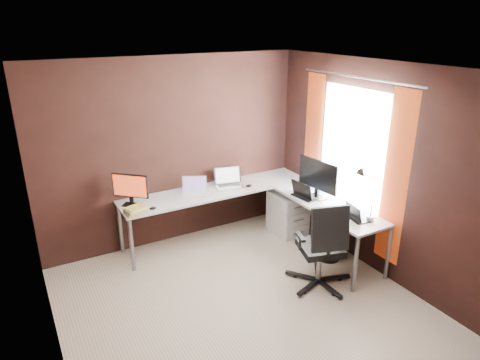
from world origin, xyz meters
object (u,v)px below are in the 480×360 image
at_px(wastebasket, 329,247).
at_px(monitor_right, 318,177).
at_px(desk_lamp, 365,188).
at_px(monitor_left, 130,188).
at_px(laptop_silver, 229,182).
at_px(laptop_black_big, 305,194).
at_px(laptop_black_small, 357,216).
at_px(office_chair, 321,261).
at_px(drawer_pedestal, 288,213).
at_px(laptop_white, 194,190).
at_px(book_stack, 135,210).

bearing_deg(wastebasket, monitor_right, 87.71).
bearing_deg(wastebasket, desk_lamp, -83.96).
bearing_deg(monitor_left, laptop_silver, 42.63).
relative_size(laptop_black_big, laptop_black_small, 1.20).
distance_m(monitor_left, laptop_black_big, 2.21).
height_order(monitor_left, monitor_right, monitor_right).
bearing_deg(desk_lamp, office_chair, 153.61).
bearing_deg(drawer_pedestal, laptop_silver, 151.69).
bearing_deg(desk_lamp, monitor_right, 71.60).
height_order(drawer_pedestal, monitor_right, monitor_right).
bearing_deg(laptop_white, drawer_pedestal, 10.54).
height_order(monitor_left, wastebasket, monitor_left).
relative_size(drawer_pedestal, book_stack, 2.20).
bearing_deg(monitor_right, desk_lamp, 174.43).
distance_m(monitor_left, desk_lamp, 2.80).
bearing_deg(office_chair, wastebasket, 57.94).
distance_m(office_chair, wastebasket, 0.64).
height_order(laptop_silver, book_stack, laptop_silver).
bearing_deg(laptop_silver, wastebasket, -45.66).
xyz_separation_m(laptop_black_big, book_stack, (-2.06, 0.61, -0.01)).
height_order(drawer_pedestal, laptop_white, laptop_white).
xyz_separation_m(office_chair, wastebasket, (0.48, 0.40, -0.15)).
height_order(book_stack, desk_lamp, desk_lamp).
bearing_deg(laptop_black_big, laptop_white, 47.72).
bearing_deg(laptop_white, monitor_left, -155.34).
bearing_deg(laptop_black_small, desk_lamp, -136.90).
xyz_separation_m(monitor_left, desk_lamp, (2.19, -1.73, 0.17)).
xyz_separation_m(laptop_silver, laptop_black_big, (0.66, -0.86, -0.00)).
height_order(laptop_black_big, wastebasket, laptop_black_big).
distance_m(laptop_silver, office_chair, 1.76).
bearing_deg(desk_lamp, drawer_pedestal, 72.61).
height_order(laptop_white, desk_lamp, desk_lamp).
relative_size(laptop_silver, wastebasket, 1.34).
xyz_separation_m(laptop_black_big, office_chair, (-0.36, -0.81, -0.47)).
height_order(laptop_white, laptop_silver, laptop_silver).
distance_m(laptop_black_small, office_chair, 0.67).
height_order(drawer_pedestal, office_chair, office_chair).
height_order(laptop_black_big, laptop_black_small, laptop_black_big).
bearing_deg(laptop_black_small, laptop_black_big, 18.45).
xyz_separation_m(laptop_black_big, wastebasket, (0.12, -0.41, -0.62)).
bearing_deg(drawer_pedestal, laptop_white, 163.64).
bearing_deg(monitor_right, book_stack, 64.18).
relative_size(desk_lamp, wastebasket, 1.96).
bearing_deg(laptop_black_big, laptop_black_small, -178.26).
xyz_separation_m(monitor_right, laptop_silver, (-0.79, 0.95, -0.24)).
xyz_separation_m(laptop_white, laptop_black_small, (1.32, -1.64, -0.00)).
bearing_deg(laptop_black_small, laptop_silver, 34.68).
bearing_deg(monitor_left, laptop_white, 40.67).
height_order(laptop_black_small, office_chair, office_chair).
height_order(laptop_black_big, book_stack, laptop_black_big).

